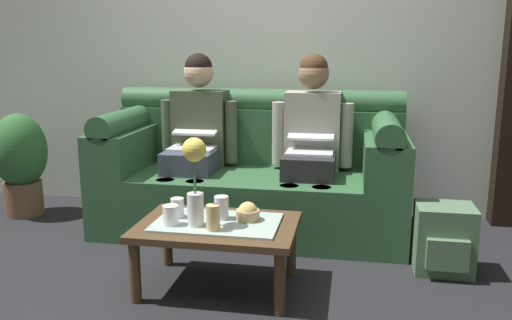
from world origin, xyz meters
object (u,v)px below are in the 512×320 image
at_px(cup_near_right, 213,218).
at_px(backpack_right, 444,239).
at_px(couch, 253,176).
at_px(cup_far_left, 171,215).
at_px(potted_plant, 20,159).
at_px(person_left, 196,134).
at_px(snack_bowl, 248,213).
at_px(person_right, 311,138).
at_px(coffee_table, 217,232).
at_px(cup_far_center, 221,207).
at_px(flower_vase, 195,174).
at_px(cup_near_left, 177,208).

distance_m(cup_near_right, backpack_right, 1.35).
distance_m(couch, cup_far_left, 1.11).
distance_m(couch, potted_plant, 1.78).
bearing_deg(person_left, snack_bowl, -59.27).
distance_m(person_right, backpack_right, 1.09).
bearing_deg(person_left, cup_far_left, -80.31).
distance_m(coffee_table, cup_far_left, 0.26).
bearing_deg(person_left, couch, 0.43).
relative_size(couch, person_left, 1.70).
bearing_deg(backpack_right, person_left, 160.99).
bearing_deg(person_right, potted_plant, -179.02).
distance_m(couch, cup_near_right, 1.13).
height_order(person_right, coffee_table, person_right).
bearing_deg(snack_bowl, cup_far_center, -178.51).
bearing_deg(flower_vase, couch, 85.19).
xyz_separation_m(couch, snack_bowl, (0.15, -0.94, 0.04)).
bearing_deg(snack_bowl, potted_plant, 154.95).
distance_m(snack_bowl, backpack_right, 1.15).
bearing_deg(flower_vase, cup_near_left, 140.52).
xyz_separation_m(person_right, coffee_table, (-0.41, -0.99, -0.34)).
distance_m(couch, person_left, 0.50).
xyz_separation_m(couch, backpack_right, (1.22, -0.56, -0.18)).
xyz_separation_m(cup_far_left, backpack_right, (1.44, 0.53, -0.23)).
bearing_deg(snack_bowl, cup_far_left, -158.36).
relative_size(snack_bowl, cup_near_left, 1.19).
xyz_separation_m(snack_bowl, cup_near_right, (-0.14, -0.19, 0.03)).
bearing_deg(cup_near_right, person_right, 70.80).
distance_m(cup_near_left, cup_far_left, 0.12).
bearing_deg(cup_far_left, couch, 78.61).
bearing_deg(potted_plant, cup_far_left, -34.00).
bearing_deg(cup_near_left, cup_near_right, -33.95).
relative_size(coffee_table, cup_far_left, 8.06).
bearing_deg(couch, potted_plant, -178.70).
relative_size(coffee_table, flower_vase, 1.82).
height_order(flower_vase, cup_far_left, flower_vase).
xyz_separation_m(snack_bowl, backpack_right, (1.06, 0.38, -0.22)).
distance_m(cup_far_left, potted_plant, 1.88).
relative_size(snack_bowl, backpack_right, 0.32).
relative_size(flower_vase, cup_far_left, 4.42).
xyz_separation_m(snack_bowl, cup_far_left, (-0.37, -0.15, 0.01)).
xyz_separation_m(snack_bowl, cup_far_center, (-0.14, -0.00, 0.02)).
relative_size(cup_near_left, cup_far_center, 0.86).
height_order(person_right, cup_near_left, person_right).
relative_size(couch, cup_far_center, 16.96).
height_order(person_left, flower_vase, person_left).
height_order(couch, coffee_table, couch).
height_order(cup_near_left, cup_far_center, cup_far_center).
distance_m(cup_far_center, potted_plant, 2.01).
height_order(coffee_table, cup_far_center, cup_far_center).
relative_size(backpack_right, potted_plant, 0.50).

